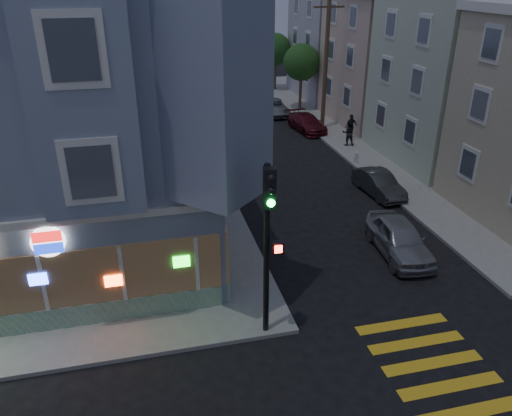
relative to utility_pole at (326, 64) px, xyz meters
name	(u,v)px	position (x,y,z in m)	size (l,w,h in m)	color
ground	(219,396)	(-12.00, -24.00, -4.80)	(120.00, 120.00, 0.00)	black
sidewalk_ne	(459,122)	(11.00, -1.00, -4.72)	(24.00, 42.00, 0.15)	gray
corner_building	(18,108)	(-18.00, -13.02, 1.02)	(14.60, 14.60, 11.40)	gray
row_house_b	(492,70)	(7.50, -8.00, 0.60)	(12.00, 8.60, 10.50)	#B0BCA3
row_house_c	(414,60)	(7.50, 1.00, -0.15)	(12.00, 8.60, 9.00)	#C1A995
row_house_d	(364,36)	(7.50, 10.00, 0.60)	(12.00, 8.60, 10.50)	#9F98A8
utility_pole	(326,64)	(0.00, 0.00, 0.00)	(2.20, 0.30, 9.00)	#4C3826
street_tree_near	(301,62)	(0.20, 6.00, -0.86)	(3.00, 3.00, 5.30)	#4C3826
street_tree_far	(275,49)	(0.20, 14.00, -0.86)	(3.00, 3.00, 5.30)	#4C3826
pedestrian_a	(348,133)	(0.14, -4.48, -3.78)	(0.84, 0.65, 1.73)	black
pedestrian_b	(351,126)	(1.00, -2.92, -3.82)	(0.97, 0.40, 1.66)	#232028
parked_car_a	(399,238)	(-3.40, -18.08, -4.07)	(1.73, 4.29, 1.46)	#96989D
parked_car_b	(379,184)	(-1.42, -12.20, -4.18)	(1.30, 3.73, 1.23)	#343739
parked_car_c	(307,123)	(-1.30, -0.25, -4.18)	(1.72, 4.23, 1.23)	maroon
parked_car_d	(273,107)	(-2.44, 4.95, -4.18)	(2.04, 4.43, 1.23)	#8F9498
traffic_signal	(269,225)	(-10.02, -21.84, -0.77)	(0.70, 0.64, 5.74)	black
fire_hydrant	(356,157)	(-0.70, -7.77, -4.28)	(0.40, 0.23, 0.70)	silver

